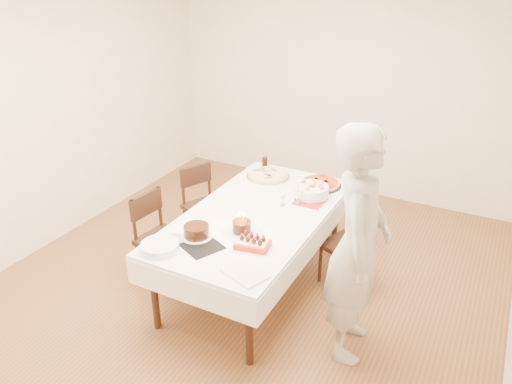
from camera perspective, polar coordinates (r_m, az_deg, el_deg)
The scene contains 22 objects.
floor at distance 4.82m, azimuth -1.15°, elevation -10.51°, with size 5.00×5.00×0.00m, color brown.
wall_back at distance 6.37m, azimuth 9.88°, elevation 11.76°, with size 4.50×0.04×2.70m, color #F1E4CB.
wall_left at distance 5.57m, azimuth -22.25°, elevation 8.18°, with size 0.04×5.00×2.70m, color #F1E4CB.
dining_table at distance 4.64m, azimuth 0.00°, elevation -6.55°, with size 1.14×2.14×0.75m, color white.
chair_right_savory at distance 4.70m, azimuth 10.30°, elevation -6.06°, with size 0.42×0.42×0.81m, color black, non-canonical shape.
chair_left_savory at distance 5.27m, azimuth -5.69°, elevation -1.79°, with size 0.44×0.44×0.86m, color black, non-canonical shape.
chair_left_dessert at distance 4.73m, azimuth -10.51°, elevation -5.39°, with size 0.45×0.45×0.88m, color black, non-canonical shape.
person at distance 3.72m, azimuth 11.57°, elevation -6.02°, with size 0.68×0.45×1.86m, color beige.
pizza_white at distance 5.15m, azimuth 1.40°, elevation 1.94°, with size 0.45×0.45×0.04m, color beige.
pizza_pepperoni at distance 5.01m, azimuth 7.37°, elevation 0.98°, with size 0.42×0.42×0.04m, color red.
red_placemat at distance 4.68m, azimuth 6.20°, elevation -1.09°, with size 0.26×0.26×0.01m, color #B21E1E.
pasta_bowl at distance 4.75m, azimuth 6.37°, elevation 0.12°, with size 0.32×0.32×0.10m, color white.
taper_candle at distance 4.56m, azimuth 4.73°, elevation 0.04°, with size 0.06×0.06×0.26m, color white.
shaker_pair at distance 4.56m, azimuth 3.00°, elevation -1.10°, with size 0.08×0.08×0.09m, color white, non-canonical shape.
cola_glass at distance 5.39m, azimuth 1.01°, elevation 3.44°, with size 0.06×0.06×0.11m, color black.
layer_cake at distance 4.10m, azimuth -6.82°, elevation -4.49°, with size 0.26×0.26×0.11m, color black.
cake_board at distance 3.99m, azimuth -6.17°, elevation -6.23°, with size 0.28×0.28×0.01m, color black.
birthday_cake at distance 4.12m, azimuth -1.65°, elevation -3.50°, with size 0.15×0.15×0.15m, color #361A0E.
strawberry_box at distance 3.95m, azimuth -0.38°, elevation -5.89°, with size 0.27×0.18×0.07m, color red, non-canonical shape.
box_lid at distance 3.66m, azimuth -1.31°, elevation -9.36°, with size 0.32×0.21×0.03m, color beige.
plate_stack at distance 3.98m, azimuth -10.93°, elevation -6.14°, with size 0.30×0.30×0.06m, color white.
china_plate at distance 4.11m, azimuth -9.47°, elevation -5.33°, with size 0.18×0.18×0.01m, color white.
Camera 1 is at (1.89, -3.39, 2.86)m, focal length 35.00 mm.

